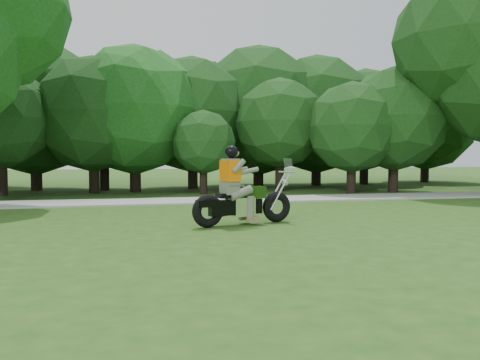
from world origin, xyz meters
name	(u,v)px	position (x,y,z in m)	size (l,w,h in m)	color
ground	(355,237)	(0.00, 0.00, 0.00)	(100.00, 100.00, 0.00)	#224C15
walkway	(255,199)	(0.00, 8.00, 0.03)	(60.00, 2.20, 0.06)	gray
tree_line	(216,116)	(-0.32, 14.47, 3.63)	(40.03, 12.13, 7.54)	black
chopper_motorcycle	(239,196)	(-1.96, 2.04, 0.69)	(2.60, 1.13, 1.88)	black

